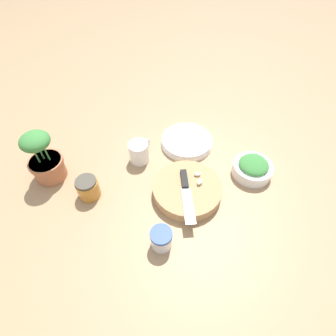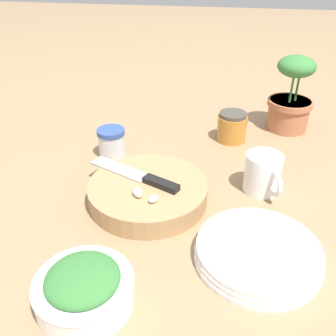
{
  "view_description": "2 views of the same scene",
  "coord_description": "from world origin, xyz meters",
  "views": [
    {
      "loc": [
        -0.25,
        -0.54,
        0.78
      ],
      "look_at": [
        0.04,
        -0.01,
        0.08
      ],
      "focal_mm": 28.0,
      "sensor_mm": 36.0,
      "label": 1
    },
    {
      "loc": [
        0.69,
        0.06,
        0.47
      ],
      "look_at": [
        0.03,
        -0.05,
        0.06
      ],
      "focal_mm": 40.0,
      "sensor_mm": 36.0,
      "label": 2
    }
  ],
  "objects": [
    {
      "name": "ground_plane",
      "position": [
        0.0,
        0.0,
        0.0
      ],
      "size": [
        5.0,
        5.0,
        0.0
      ],
      "primitive_type": "plane",
      "color": "#997A56"
    },
    {
      "name": "cutting_board",
      "position": [
        0.07,
        -0.09,
        0.02
      ],
      "size": [
        0.25,
        0.25,
        0.04
      ],
      "color": "tan",
      "rests_on": "ground_plane"
    },
    {
      "name": "chef_knife",
      "position": [
        0.05,
        -0.11,
        0.05
      ],
      "size": [
        0.12,
        0.21,
        0.01
      ],
      "rotation": [
        0.0,
        0.0,
        2.71
      ],
      "color": "black",
      "rests_on": "cutting_board"
    },
    {
      "name": "garlic_cloves",
      "position": [
        0.12,
        -0.09,
        0.05
      ],
      "size": [
        0.04,
        0.06,
        0.02
      ],
      "color": "silver",
      "rests_on": "cutting_board"
    },
    {
      "name": "herb_bowl",
      "position": [
        0.34,
        -0.13,
        0.03
      ],
      "size": [
        0.15,
        0.15,
        0.07
      ],
      "color": "white",
      "rests_on": "ground_plane"
    },
    {
      "name": "spice_jar",
      "position": [
        -0.1,
        -0.22,
        0.04
      ],
      "size": [
        0.07,
        0.07,
        0.07
      ],
      "color": "silver",
      "rests_on": "ground_plane"
    },
    {
      "name": "coffee_mug",
      "position": [
        -0.0,
        0.15,
        0.04
      ],
      "size": [
        0.1,
        0.08,
        0.09
      ],
      "color": "white",
      "rests_on": "ground_plane"
    },
    {
      "name": "plate_stack",
      "position": [
        0.21,
        0.13,
        0.01
      ],
      "size": [
        0.22,
        0.22,
        0.03
      ],
      "color": "white",
      "rests_on": "ground_plane"
    },
    {
      "name": "honey_jar",
      "position": [
        -0.23,
        0.07,
        0.04
      ],
      "size": [
        0.08,
        0.08,
        0.08
      ],
      "color": "#BC7A2D",
      "rests_on": "ground_plane"
    },
    {
      "name": "potted_herb",
      "position": [
        -0.33,
        0.23,
        0.09
      ],
      "size": [
        0.12,
        0.12,
        0.21
      ],
      "color": "#B26B47",
      "rests_on": "ground_plane"
    }
  ]
}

